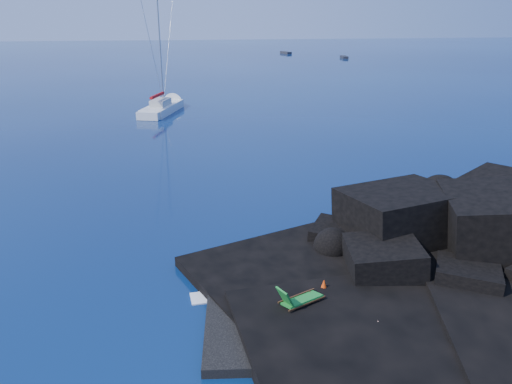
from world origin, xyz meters
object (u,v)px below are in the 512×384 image
deck_chair (302,294)px  distant_boat_b (344,58)px  marker_cone (324,286)px  distant_boat_a (286,54)px  sailboat (163,112)px  sunbather (367,327)px

deck_chair → distant_boat_b: size_ratio=0.43×
marker_cone → distant_boat_a: bearing=79.0°
distant_boat_b → distant_boat_a: bearing=131.5°
sailboat → distant_boat_b: bearing=74.8°
sunbather → sailboat: bearing=85.2°
sailboat → distant_boat_b: size_ratio=3.12×
sunbather → marker_cone: bearing=91.8°
sailboat → distant_boat_b: 78.29m
deck_chair → distant_boat_b: 113.96m
deck_chair → sailboat: bearing=72.7°
distant_boat_a → deck_chair: bearing=-118.3°
sunbather → distant_boat_b: sunbather is taller
marker_cone → distant_boat_b: marker_cone is taller
marker_cone → distant_boat_a: marker_cone is taller
distant_boat_a → sailboat: bearing=-128.0°
deck_chair → marker_cone: deck_chair is taller
sunbather → distant_boat_a: size_ratio=0.41×
sailboat → marker_cone: bearing=-61.7°
deck_chair → sunbather: (1.96, -1.75, -0.45)m
marker_cone → distant_boat_a: (23.95, 122.91, -0.66)m
sailboat → sunbather: bearing=-61.2°
distant_boat_a → sunbather: bearing=-117.3°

